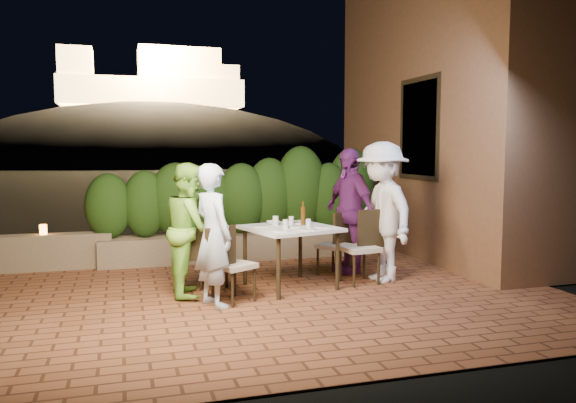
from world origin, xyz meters
name	(u,v)px	position (x,y,z in m)	size (l,w,h in m)	color
ground	(265,299)	(0.00, 0.00, -0.02)	(400.00, 400.00, 0.00)	black
terrace_floor	(255,293)	(0.00, 0.50, -0.07)	(7.00, 6.00, 0.15)	brown
building_wall	(448,99)	(3.60, 2.00, 2.50)	(1.60, 5.00, 5.00)	brown
window_pane	(421,129)	(2.82, 1.50, 2.00)	(0.08, 1.00, 1.40)	black
window_frame	(420,129)	(2.81, 1.50, 2.00)	(0.06, 1.15, 1.55)	black
planter	(241,246)	(0.20, 2.30, 0.20)	(4.20, 0.55, 0.40)	#77654B
hedge	(240,198)	(0.20, 2.30, 0.95)	(4.00, 0.70, 1.10)	#1B380F
parapet	(29,253)	(-2.80, 2.30, 0.25)	(2.20, 0.30, 0.50)	#77654B
hill	(155,199)	(2.00, 60.00, -4.00)	(52.00, 40.00, 22.00)	black
fortress	(152,71)	(2.00, 60.00, 10.50)	(26.00, 8.00, 8.00)	#FFCC7A
dining_table	(290,257)	(0.42, 0.35, 0.38)	(1.00, 1.00, 0.75)	white
plate_nw	(280,231)	(0.19, 0.03, 0.76)	(0.20, 0.20, 0.01)	white
plate_sw	(261,226)	(0.08, 0.48, 0.76)	(0.24, 0.24, 0.01)	white
plate_ne	(323,227)	(0.78, 0.19, 0.76)	(0.20, 0.20, 0.01)	white
plate_se	(300,223)	(0.63, 0.64, 0.76)	(0.24, 0.24, 0.01)	white
plate_centre	(293,226)	(0.44, 0.33, 0.76)	(0.24, 0.24, 0.01)	white
plate_front	(307,229)	(0.53, 0.04, 0.76)	(0.23, 0.23, 0.01)	white
glass_nw	(285,224)	(0.31, 0.20, 0.81)	(0.07, 0.07, 0.11)	silver
glass_sw	(276,221)	(0.27, 0.50, 0.81)	(0.07, 0.07, 0.12)	silver
glass_ne	(308,223)	(0.62, 0.27, 0.80)	(0.06, 0.06, 0.10)	silver
glass_se	(291,220)	(0.48, 0.54, 0.80)	(0.06, 0.06, 0.11)	silver
beer_bottle	(303,213)	(0.61, 0.45, 0.90)	(0.06, 0.06, 0.30)	#472A0B
bowl	(273,223)	(0.27, 0.63, 0.77)	(0.17, 0.17, 0.04)	white
chair_left_front	(234,263)	(-0.38, -0.09, 0.43)	(0.40, 0.40, 0.86)	black
chair_left_back	(217,257)	(-0.48, 0.38, 0.42)	(0.39, 0.39, 0.84)	black
chair_right_front	(359,247)	(1.32, 0.32, 0.46)	(0.43, 0.43, 0.93)	black
chair_right_back	(335,244)	(1.18, 0.82, 0.42)	(0.39, 0.39, 0.84)	black
diner_blue	(213,235)	(-0.61, -0.20, 0.77)	(0.56, 0.37, 1.54)	silver
diner_green	(191,229)	(-0.78, 0.36, 0.77)	(0.75, 0.58, 1.54)	#84CC3F
diner_white	(381,212)	(1.63, 0.35, 0.89)	(1.15, 0.66, 1.79)	white
diner_purple	(349,211)	(1.44, 0.96, 0.85)	(1.00, 0.42, 1.71)	#6F2878
parapet_lamp	(43,230)	(-2.61, 2.30, 0.57)	(0.10, 0.10, 0.14)	orange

